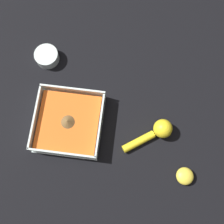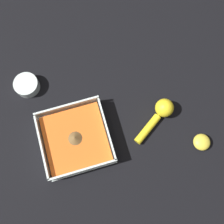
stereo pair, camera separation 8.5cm
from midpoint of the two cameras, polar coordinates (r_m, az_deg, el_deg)
name	(u,v)px [view 1 (the left image)]	position (r m, az deg, el deg)	size (l,w,h in m)	color
ground_plane	(70,124)	(0.87, -6.51, -3.22)	(4.00, 4.00, 0.00)	black
square_dish	(69,122)	(0.85, -6.66, -2.75)	(0.21, 0.21, 0.06)	silver
spice_bowl	(47,57)	(0.94, -11.50, 11.25)	(0.08, 0.08, 0.04)	silver
lemon_squeezer	(157,132)	(0.85, 12.57, -4.75)	(0.15, 0.12, 0.06)	yellow
lemon_half	(185,176)	(0.88, 18.30, -13.66)	(0.05, 0.05, 0.03)	yellow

